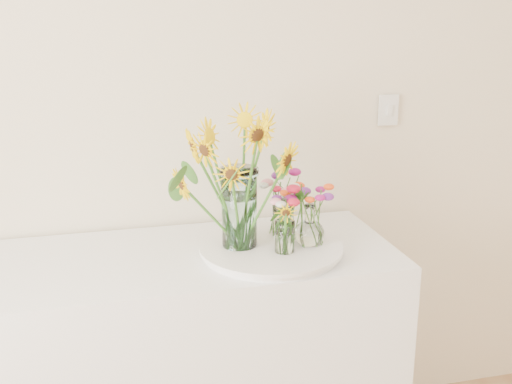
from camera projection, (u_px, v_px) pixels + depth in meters
counter at (191, 373)px, 2.26m from camera, size 1.40×0.60×0.90m
tray at (271, 251)px, 2.13m from camera, size 0.45×0.45×0.02m
mason_jar at (239, 208)px, 2.09m from camera, size 0.15×0.15×0.27m
sunflower_bouquet at (239, 179)px, 2.06m from camera, size 0.90×0.90×0.47m
small_vase_a at (285, 237)px, 2.06m from camera, size 0.08×0.08×0.11m
wildflower_posy_a at (285, 224)px, 2.04m from camera, size 0.17×0.17×0.20m
small_vase_b at (310, 225)px, 2.12m from camera, size 0.12×0.12×0.14m
wildflower_posy_b at (310, 212)px, 2.11m from camera, size 0.22×0.22×0.23m
small_vase_c at (283, 216)px, 2.22m from camera, size 0.08×0.08×0.13m
wildflower_posy_c at (283, 204)px, 2.21m from camera, size 0.20×0.20×0.22m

